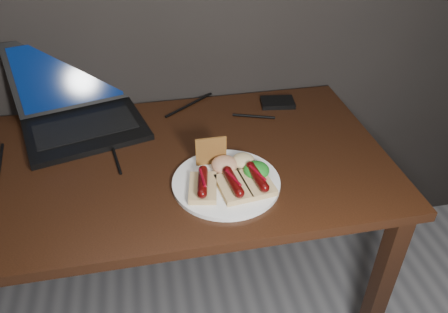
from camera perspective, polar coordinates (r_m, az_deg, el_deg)
desk at (r=1.32m, az=-9.96°, el=-3.85°), size 1.40×0.70×0.75m
laptop at (r=1.47m, az=-18.37°, el=5.91°), size 0.44×0.44×0.25m
hard_drive at (r=1.53m, az=6.99°, el=7.03°), size 0.12×0.09×0.02m
desk_cables at (r=1.39m, az=-11.02°, el=3.05°), size 0.85×0.41×0.01m
plate at (r=1.16m, az=0.29°, el=-3.41°), size 0.31×0.31×0.01m
bread_sausage_left at (r=1.12m, az=-2.79°, el=-3.74°), size 0.09×0.13×0.04m
bread_sausage_center at (r=1.12m, az=1.21°, el=-3.74°), size 0.08×0.12×0.04m
bread_sausage_right at (r=1.14m, az=4.35°, el=-3.08°), size 0.09×0.12×0.04m
crispbread at (r=1.19m, az=-1.70°, el=0.71°), size 0.09×0.01×0.08m
salad_greens at (r=1.17m, az=4.25°, el=-1.80°), size 0.07×0.07×0.04m
salsa_mound at (r=1.18m, az=0.05°, el=-1.06°), size 0.07×0.07×0.04m
coleslaw_mound at (r=1.20m, az=2.53°, el=-0.56°), size 0.06×0.06×0.04m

